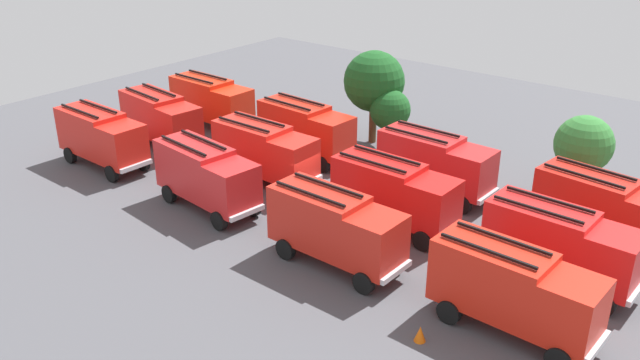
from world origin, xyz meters
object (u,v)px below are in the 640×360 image
at_px(tree_0, 374,82).
at_px(fire_truck_7, 560,243).
at_px(fire_truck_3, 514,287).
at_px(fire_truck_6, 394,192).
at_px(fire_truck_8, 211,100).
at_px(firefighter_0, 382,142).
at_px(fire_truck_0, 101,136).
at_px(fire_truck_5, 264,150).
at_px(tree_1, 390,110).
at_px(tree_2, 584,145).
at_px(fire_truck_1, 206,174).
at_px(traffic_cone_0, 420,334).
at_px(fire_truck_4, 161,117).
at_px(fire_truck_2, 335,226).
at_px(fire_truck_10, 435,162).
at_px(fire_truck_9, 305,128).
at_px(fire_truck_11, 604,207).

bearing_deg(tree_0, fire_truck_7, -29.91).
bearing_deg(fire_truck_3, fire_truck_6, 153.72).
height_order(fire_truck_8, firefighter_0, fire_truck_8).
bearing_deg(fire_truck_7, fire_truck_0, -168.98).
bearing_deg(fire_truck_5, tree_1, 72.43).
height_order(fire_truck_6, tree_2, tree_2).
bearing_deg(fire_truck_1, firefighter_0, 81.77).
bearing_deg(traffic_cone_0, fire_truck_4, 163.25).
xyz_separation_m(fire_truck_2, firefighter_0, (-6.28, 13.52, -1.14)).
distance_m(fire_truck_10, traffic_cone_0, 14.80).
relative_size(firefighter_0, tree_2, 0.34).
relative_size(fire_truck_8, tree_0, 1.07).
height_order(fire_truck_8, tree_1, tree_1).
xyz_separation_m(fire_truck_4, fire_truck_10, (19.54, 5.03, 0.00)).
height_order(tree_0, tree_1, tree_0).
height_order(fire_truck_3, firefighter_0, fire_truck_3).
bearing_deg(fire_truck_0, fire_truck_9, 46.84).
distance_m(fire_truck_6, tree_2, 11.93).
xyz_separation_m(fire_truck_6, tree_0, (-8.50, 10.26, 2.40)).
bearing_deg(fire_truck_9, fire_truck_8, -179.01).
distance_m(firefighter_0, tree_2, 13.36).
xyz_separation_m(fire_truck_2, fire_truck_10, (-0.34, 10.30, 0.00)).
height_order(fire_truck_9, traffic_cone_0, fire_truck_9).
height_order(fire_truck_7, firefighter_0, fire_truck_7).
height_order(fire_truck_10, fire_truck_11, same).
relative_size(fire_truck_2, fire_truck_5, 1.00).
distance_m(fire_truck_3, tree_2, 14.86).
height_order(fire_truck_4, firefighter_0, fire_truck_4).
height_order(fire_truck_6, fire_truck_11, same).
distance_m(fire_truck_2, fire_truck_6, 5.15).
bearing_deg(tree_1, fire_truck_1, -102.19).
height_order(fire_truck_10, tree_1, tree_1).
bearing_deg(tree_1, fire_truck_6, -55.41).
xyz_separation_m(fire_truck_0, tree_1, (13.33, 14.44, 0.83)).
relative_size(fire_truck_1, tree_2, 1.40).
xyz_separation_m(fire_truck_5, fire_truck_9, (-0.70, 4.83, 0.00)).
bearing_deg(fire_truck_1, fire_truck_2, 4.19).
bearing_deg(fire_truck_2, fire_truck_0, 179.97).
bearing_deg(tree_1, fire_truck_8, -162.00).
bearing_deg(fire_truck_10, firefighter_0, 152.73).
bearing_deg(fire_truck_4, fire_truck_8, 99.09).
bearing_deg(fire_truck_8, fire_truck_4, -86.40).
bearing_deg(fire_truck_8, traffic_cone_0, -25.00).
height_order(fire_truck_6, tree_0, tree_0).
relative_size(fire_truck_5, tree_0, 1.06).
height_order(fire_truck_2, tree_1, tree_1).
bearing_deg(fire_truck_6, fire_truck_7, 1.18).
relative_size(fire_truck_0, fire_truck_4, 0.98).
bearing_deg(fire_truck_3, fire_truck_7, 90.55).
bearing_deg(fire_truck_5, fire_truck_3, -14.27).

